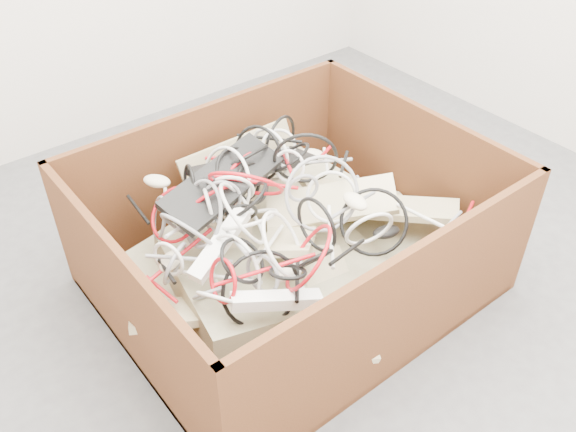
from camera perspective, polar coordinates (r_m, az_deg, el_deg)
ground at (r=2.27m, az=3.59°, el=-5.83°), size 3.00×3.00×0.00m
cardboard_box at (r=2.15m, az=-0.04°, el=-3.95°), size 1.24×1.03×0.53m
keyboard_pile at (r=2.08m, az=-0.05°, el=-0.04°), size 1.23×0.97×0.41m
mice_scatter at (r=1.98m, az=-0.86°, el=0.20°), size 0.82×0.65×0.20m
power_strip_left at (r=1.84m, az=-6.36°, el=-2.62°), size 0.27×0.15×0.11m
power_strip_right at (r=1.73m, az=-1.08°, el=-7.85°), size 0.26×0.16×0.09m
vga_plug at (r=2.16m, az=8.38°, el=2.86°), size 0.06×0.06×0.03m
cable_tangle at (r=1.94m, az=-2.94°, el=0.87°), size 1.08×0.88×0.43m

